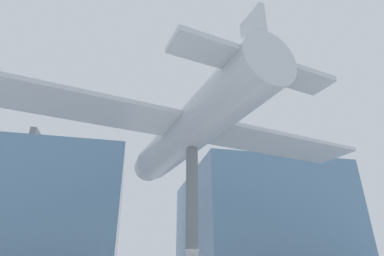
% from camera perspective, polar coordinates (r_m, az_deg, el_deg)
% --- Properties ---
extents(glass_pavilion_left, '(11.14, 13.25, 9.68)m').
position_cam_1_polar(glass_pavilion_left, '(25.37, -26.98, -16.31)').
color(glass_pavilion_left, slate).
rests_on(glass_pavilion_left, ground_plane).
extents(glass_pavilion_right, '(11.14, 13.25, 9.68)m').
position_cam_1_polar(glass_pavilion_right, '(26.96, 11.96, -18.66)').
color(glass_pavilion_right, slate).
rests_on(glass_pavilion_right, ground_plane).
extents(support_pylon_central, '(0.47, 0.47, 6.33)m').
position_cam_1_polar(support_pylon_central, '(11.59, 0.00, -18.78)').
color(support_pylon_central, slate).
rests_on(support_pylon_central, ground_plane).
extents(suspended_airplane, '(17.17, 12.18, 3.09)m').
position_cam_1_polar(suspended_airplane, '(12.86, -0.41, -0.32)').
color(suspended_airplane, '#B2B7BC').
rests_on(suspended_airplane, support_pylon_central).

